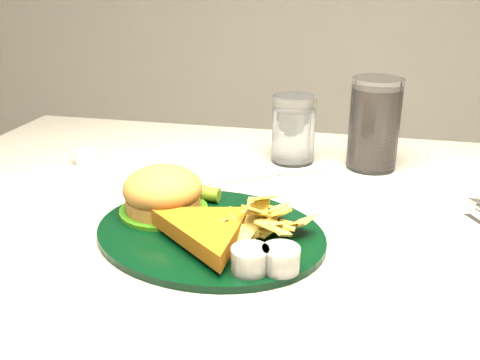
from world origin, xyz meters
name	(u,v)px	position (x,y,z in m)	size (l,w,h in m)	color
dinner_plate	(209,212)	(-0.06, -0.10, 0.78)	(0.30, 0.25, 0.07)	black
water_glass	(294,129)	(0.01, 0.21, 0.81)	(0.08, 0.08, 0.12)	silver
cola_glass	(374,124)	(0.14, 0.21, 0.83)	(0.08, 0.08, 0.16)	black
spoon	(156,204)	(-0.16, -0.03, 0.76)	(0.04, 0.16, 0.01)	silver
ramekin	(86,157)	(-0.34, 0.12, 0.76)	(0.04, 0.04, 0.03)	silver
wrapped_straw	(261,175)	(-0.03, 0.12, 0.75)	(0.23, 0.08, 0.01)	white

